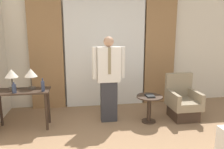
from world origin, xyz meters
TOP-DOWN VIEW (x-y plane):
  - wall_back at (0.00, 2.95)m, footprint 10.00×0.06m
  - curtain_sheer_center at (0.00, 2.82)m, footprint 1.88×0.06m
  - curtain_drape_left at (-1.36, 2.82)m, footprint 0.76×0.06m
  - curtain_drape_right at (1.36, 2.82)m, footprint 0.76×0.06m
  - desk at (-1.70, 1.77)m, footprint 1.02×0.45m
  - table_lamp_left at (-1.87, 1.86)m, footprint 0.24×0.24m
  - table_lamp_right at (-1.53, 1.86)m, footprint 0.24×0.24m
  - bottle_near_edge at (-1.78, 1.62)m, footprint 0.07×0.07m
  - bottle_by_lamp at (-1.29, 1.65)m, footprint 0.06×0.06m
  - person at (-0.06, 1.85)m, footprint 0.65×0.21m
  - armchair at (1.49, 1.76)m, footprint 0.58×0.64m
  - side_table at (0.73, 1.66)m, footprint 0.51×0.51m
  - book at (0.73, 1.63)m, footprint 0.16×0.22m

SIDE VIEW (x-z plane):
  - armchair at x=1.49m, z-range -0.13..0.79m
  - side_table at x=0.73m, z-range 0.10..0.64m
  - book at x=0.73m, z-range 0.54..0.57m
  - desk at x=-1.70m, z-range 0.23..0.96m
  - bottle_near_edge at x=-1.78m, z-range 0.72..0.91m
  - bottle_by_lamp at x=-1.29m, z-range 0.72..0.96m
  - person at x=-0.06m, z-range 0.07..1.78m
  - table_lamp_left at x=-1.87m, z-range 0.83..1.21m
  - table_lamp_right at x=-1.53m, z-range 0.83..1.21m
  - curtain_sheer_center at x=0.00m, z-range 0.00..2.58m
  - curtain_drape_left at x=-1.36m, z-range 0.00..2.58m
  - curtain_drape_right at x=1.36m, z-range 0.00..2.58m
  - wall_back at x=0.00m, z-range 0.00..2.70m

